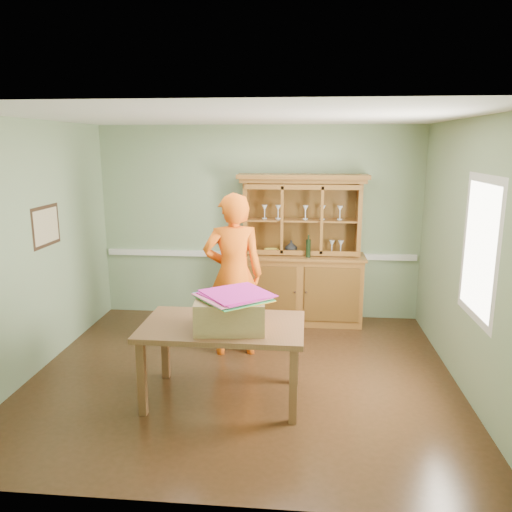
# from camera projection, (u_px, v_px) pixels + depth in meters

# --- Properties ---
(floor) EXTENTS (4.50, 4.50, 0.00)m
(floor) POSITION_uv_depth(u_px,v_px,m) (243.00, 375.00, 5.39)
(floor) COLOR #402614
(floor) RESTS_ON ground
(ceiling) EXTENTS (4.50, 4.50, 0.00)m
(ceiling) POSITION_uv_depth(u_px,v_px,m) (241.00, 117.00, 4.80)
(ceiling) COLOR white
(ceiling) RESTS_ON wall_back
(wall_back) EXTENTS (4.50, 0.00, 4.50)m
(wall_back) POSITION_uv_depth(u_px,v_px,m) (259.00, 223.00, 7.04)
(wall_back) COLOR gray
(wall_back) RESTS_ON floor
(wall_left) EXTENTS (0.00, 4.00, 4.00)m
(wall_left) POSITION_uv_depth(u_px,v_px,m) (32.00, 249.00, 5.30)
(wall_left) COLOR gray
(wall_left) RESTS_ON floor
(wall_right) EXTENTS (0.00, 4.00, 4.00)m
(wall_right) POSITION_uv_depth(u_px,v_px,m) (469.00, 258.00, 4.90)
(wall_right) COLOR gray
(wall_right) RESTS_ON floor
(wall_front) EXTENTS (4.50, 0.00, 4.50)m
(wall_front) POSITION_uv_depth(u_px,v_px,m) (204.00, 321.00, 3.16)
(wall_front) COLOR gray
(wall_front) RESTS_ON floor
(chair_rail) EXTENTS (4.41, 0.05, 0.08)m
(chair_rail) POSITION_uv_depth(u_px,v_px,m) (259.00, 255.00, 7.12)
(chair_rail) COLOR silver
(chair_rail) RESTS_ON wall_back
(framed_map) EXTENTS (0.03, 0.60, 0.46)m
(framed_map) POSITION_uv_depth(u_px,v_px,m) (47.00, 226.00, 5.55)
(framed_map) COLOR #322014
(framed_map) RESTS_ON wall_left
(window_panel) EXTENTS (0.03, 0.96, 1.36)m
(window_panel) POSITION_uv_depth(u_px,v_px,m) (479.00, 249.00, 4.57)
(window_panel) COLOR silver
(window_panel) RESTS_ON wall_right
(china_hutch) EXTENTS (1.74, 0.58, 2.05)m
(china_hutch) POSITION_uv_depth(u_px,v_px,m) (301.00, 271.00, 6.90)
(china_hutch) COLOR brown
(china_hutch) RESTS_ON floor
(dining_table) EXTENTS (1.55, 0.94, 0.77)m
(dining_table) POSITION_uv_depth(u_px,v_px,m) (223.00, 333.00, 4.76)
(dining_table) COLOR brown
(dining_table) RESTS_ON floor
(cardboard_box) EXTENTS (0.68, 0.56, 0.29)m
(cardboard_box) POSITION_uv_depth(u_px,v_px,m) (230.00, 313.00, 4.60)
(cardboard_box) COLOR #A38654
(cardboard_box) RESTS_ON dining_table
(kite_stack) EXTENTS (0.76, 0.76, 0.05)m
(kite_stack) POSITION_uv_depth(u_px,v_px,m) (235.00, 296.00, 4.54)
(kite_stack) COLOR orange
(kite_stack) RESTS_ON cardboard_box
(person) EXTENTS (0.78, 0.59, 1.91)m
(person) POSITION_uv_depth(u_px,v_px,m) (234.00, 275.00, 5.78)
(person) COLOR #FB620F
(person) RESTS_ON floor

